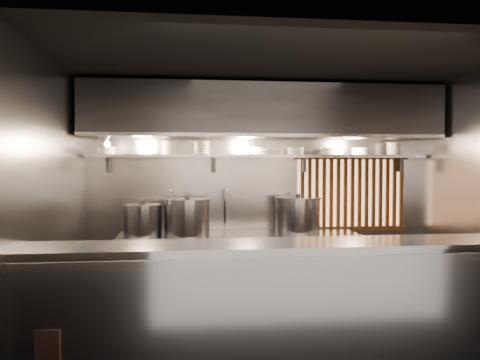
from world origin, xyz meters
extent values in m
plane|color=black|center=(0.00, 0.00, 0.00)|extent=(4.50, 4.50, 0.00)
plane|color=black|center=(0.00, 0.00, 2.80)|extent=(4.50, 4.50, 0.00)
plane|color=gray|center=(0.00, 1.50, 1.40)|extent=(4.50, 0.00, 4.50)
plane|color=gray|center=(-2.25, 0.00, 1.40)|extent=(0.00, 3.00, 3.00)
cube|color=#96969B|center=(0.00, -0.95, 0.55)|extent=(4.50, 0.50, 1.10)
cube|color=#939399|center=(0.00, -1.21, 0.55)|extent=(4.50, 0.02, 1.01)
cube|color=#96969B|center=(0.00, -0.95, 1.11)|extent=(4.50, 0.56, 0.03)
cube|color=#96969B|center=(-0.30, 1.13, 0.45)|extent=(3.00, 0.70, 0.90)
cube|color=#96969B|center=(0.00, 1.32, 1.88)|extent=(4.40, 0.34, 0.04)
cube|color=#2D2D30|center=(0.00, 1.10, 2.42)|extent=(4.40, 0.80, 0.65)
cube|color=#96969B|center=(0.00, 0.70, 2.12)|extent=(4.40, 0.03, 0.04)
cube|color=#FFAE72|center=(1.30, 1.48, 1.38)|extent=(1.50, 0.02, 0.92)
cube|color=brown|center=(1.30, 1.43, 1.87)|extent=(1.56, 0.06, 0.06)
cube|color=brown|center=(1.30, 1.43, 0.89)|extent=(1.56, 0.06, 0.06)
cube|color=brown|center=(0.60, 1.43, 1.38)|extent=(0.04, 0.04, 0.92)
cube|color=brown|center=(0.70, 1.43, 1.38)|extent=(0.04, 0.04, 0.92)
cube|color=brown|center=(0.80, 1.43, 1.38)|extent=(0.04, 0.04, 0.92)
cube|color=brown|center=(0.90, 1.43, 1.38)|extent=(0.04, 0.04, 0.92)
cube|color=brown|center=(1.00, 1.43, 1.38)|extent=(0.04, 0.04, 0.92)
cube|color=brown|center=(1.10, 1.43, 1.38)|extent=(0.04, 0.04, 0.92)
cube|color=brown|center=(1.20, 1.43, 1.38)|extent=(0.04, 0.04, 0.92)
cube|color=brown|center=(1.30, 1.43, 1.38)|extent=(0.04, 0.04, 0.92)
cube|color=brown|center=(1.40, 1.43, 1.38)|extent=(0.04, 0.04, 0.92)
cube|color=brown|center=(1.50, 1.43, 1.38)|extent=(0.04, 0.04, 0.92)
cube|color=brown|center=(1.60, 1.43, 1.38)|extent=(0.04, 0.04, 0.92)
cube|color=brown|center=(1.70, 1.43, 1.38)|extent=(0.04, 0.04, 0.92)
cube|color=brown|center=(1.80, 1.43, 1.38)|extent=(0.04, 0.04, 0.92)
cube|color=brown|center=(1.90, 1.43, 1.38)|extent=(0.04, 0.04, 0.92)
cube|color=brown|center=(2.00, 1.43, 1.38)|extent=(0.04, 0.04, 0.92)
cylinder|color=silver|center=(-1.15, 1.45, 1.19)|extent=(0.03, 0.03, 0.48)
sphere|color=silver|center=(-1.15, 1.45, 1.43)|extent=(0.04, 0.04, 0.04)
cylinder|color=silver|center=(-1.15, 1.32, 1.43)|extent=(0.03, 0.26, 0.03)
sphere|color=silver|center=(-1.15, 1.19, 1.43)|extent=(0.04, 0.04, 0.04)
cylinder|color=silver|center=(-1.15, 1.19, 1.36)|extent=(0.03, 0.03, 0.14)
cylinder|color=silver|center=(-0.45, 1.45, 1.19)|extent=(0.03, 0.03, 0.48)
sphere|color=silver|center=(-0.45, 1.45, 1.43)|extent=(0.04, 0.04, 0.04)
cylinder|color=silver|center=(-0.45, 1.32, 1.43)|extent=(0.03, 0.26, 0.03)
sphere|color=silver|center=(-0.45, 1.19, 1.43)|extent=(0.04, 0.04, 0.04)
cylinder|color=silver|center=(-0.45, 1.19, 1.36)|extent=(0.03, 0.03, 0.14)
cone|color=#96969B|center=(-1.90, 0.85, 2.07)|extent=(0.25, 0.27, 0.20)
sphere|color=#FFE0B2|center=(-1.87, 0.83, 2.01)|extent=(0.07, 0.07, 0.07)
cylinder|color=#2D2D30|center=(-1.90, 0.95, 2.15)|extent=(0.02, 0.22, 0.02)
cylinder|color=#2D2D30|center=(-0.10, 1.20, 2.04)|extent=(0.01, 0.01, 0.12)
sphere|color=#FFE0B2|center=(-0.10, 1.20, 1.96)|extent=(0.09, 0.09, 0.09)
cylinder|color=#96969B|center=(-1.50, 1.09, 1.08)|extent=(0.59, 0.59, 0.35)
cylinder|color=#96969B|center=(-1.50, 1.09, 1.27)|extent=(0.63, 0.63, 0.03)
cylinder|color=#2D2D30|center=(-1.50, 1.09, 1.30)|extent=(0.06, 0.06, 0.04)
cylinder|color=#96969B|center=(-0.95, 1.09, 1.11)|extent=(0.69, 0.69, 0.42)
cylinder|color=#96969B|center=(-0.95, 1.09, 1.33)|extent=(0.72, 0.72, 0.03)
cylinder|color=#2D2D30|center=(-0.95, 1.09, 1.37)|extent=(0.06, 0.06, 0.04)
cylinder|color=#96969B|center=(0.48, 1.18, 1.11)|extent=(0.70, 0.70, 0.42)
cylinder|color=#96969B|center=(0.48, 1.18, 1.34)|extent=(0.73, 0.73, 0.03)
cylinder|color=#2D2D30|center=(0.48, 1.18, 1.37)|extent=(0.06, 0.06, 0.04)
cube|color=red|center=(-2.00, -1.22, 0.40)|extent=(0.25, 0.06, 0.34)
cylinder|color=white|center=(-1.96, 1.32, 1.92)|extent=(0.22, 0.22, 0.03)
cylinder|color=white|center=(-1.96, 1.32, 1.96)|extent=(0.22, 0.22, 0.03)
cylinder|color=white|center=(-1.96, 1.32, 1.99)|extent=(0.23, 0.23, 0.01)
cylinder|color=white|center=(-1.17, 1.32, 1.92)|extent=(0.20, 0.20, 0.03)
cylinder|color=white|center=(-1.17, 1.32, 1.96)|extent=(0.20, 0.20, 0.03)
cylinder|color=white|center=(-1.17, 1.32, 2.00)|extent=(0.20, 0.20, 0.03)
cylinder|color=white|center=(-1.17, 1.32, 2.03)|extent=(0.20, 0.20, 0.03)
cylinder|color=white|center=(-1.17, 1.32, 2.06)|extent=(0.22, 0.22, 0.01)
cylinder|color=white|center=(-0.77, 1.32, 1.92)|extent=(0.21, 0.21, 0.03)
cylinder|color=white|center=(-0.77, 1.32, 1.96)|extent=(0.21, 0.21, 0.03)
cylinder|color=white|center=(-0.77, 1.32, 2.00)|extent=(0.21, 0.21, 0.03)
cylinder|color=white|center=(-0.77, 1.32, 2.03)|extent=(0.21, 0.21, 0.03)
cylinder|color=white|center=(-0.77, 1.32, 2.06)|extent=(0.23, 0.23, 0.01)
cylinder|color=white|center=(0.02, 1.32, 1.92)|extent=(0.19, 0.19, 0.03)
cylinder|color=white|center=(0.02, 1.32, 1.96)|extent=(0.19, 0.19, 0.03)
cylinder|color=white|center=(0.02, 1.32, 1.99)|extent=(0.21, 0.21, 0.01)
cylinder|color=white|center=(0.47, 1.32, 1.92)|extent=(0.21, 0.21, 0.03)
cylinder|color=white|center=(0.47, 1.32, 1.96)|extent=(0.21, 0.21, 0.03)
cylinder|color=white|center=(0.47, 1.32, 1.99)|extent=(0.23, 0.23, 0.01)
cylinder|color=white|center=(0.91, 1.32, 1.92)|extent=(0.22, 0.22, 0.03)
cylinder|color=white|center=(0.91, 1.32, 1.96)|extent=(0.22, 0.22, 0.03)
cylinder|color=white|center=(0.91, 1.32, 1.99)|extent=(0.24, 0.24, 0.01)
cylinder|color=white|center=(1.35, 1.32, 1.92)|extent=(0.21, 0.21, 0.03)
cylinder|color=white|center=(1.35, 1.32, 1.96)|extent=(0.21, 0.21, 0.03)
cylinder|color=white|center=(1.35, 1.32, 1.99)|extent=(0.23, 0.23, 0.01)
cylinder|color=white|center=(1.83, 1.32, 1.92)|extent=(0.18, 0.18, 0.03)
cylinder|color=white|center=(1.83, 1.32, 1.96)|extent=(0.18, 0.18, 0.03)
cylinder|color=white|center=(1.83, 1.32, 2.00)|extent=(0.18, 0.18, 0.03)
cylinder|color=white|center=(1.83, 1.32, 2.03)|extent=(0.18, 0.18, 0.03)
cylinder|color=white|center=(1.83, 1.32, 2.06)|extent=(0.20, 0.20, 0.01)
camera|label=1|loc=(-0.95, -4.74, 1.78)|focal=35.00mm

